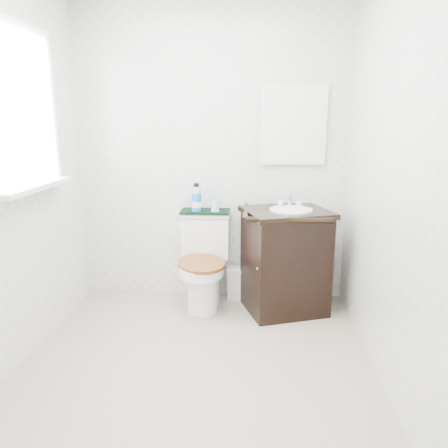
# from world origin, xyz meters

# --- Properties ---
(floor) EXTENTS (2.40, 2.40, 0.00)m
(floor) POSITION_xyz_m (0.00, 0.00, 0.00)
(floor) COLOR #A39C83
(floor) RESTS_ON ground
(wall_back) EXTENTS (2.40, 0.00, 2.40)m
(wall_back) POSITION_xyz_m (0.00, 1.20, 1.20)
(wall_back) COLOR silver
(wall_back) RESTS_ON ground
(wall_front) EXTENTS (2.40, 0.00, 2.40)m
(wall_front) POSITION_xyz_m (0.00, -1.20, 1.20)
(wall_front) COLOR silver
(wall_front) RESTS_ON ground
(wall_left) EXTENTS (0.00, 2.40, 2.40)m
(wall_left) POSITION_xyz_m (-1.10, 0.00, 1.20)
(wall_left) COLOR silver
(wall_left) RESTS_ON ground
(wall_right) EXTENTS (0.00, 2.40, 2.40)m
(wall_right) POSITION_xyz_m (1.10, 0.00, 1.20)
(wall_right) COLOR silver
(wall_right) RESTS_ON ground
(window) EXTENTS (0.02, 0.70, 0.90)m
(window) POSITION_xyz_m (-1.07, 0.25, 1.55)
(window) COLOR white
(window) RESTS_ON wall_left
(mirror) EXTENTS (0.50, 0.02, 0.60)m
(mirror) POSITION_xyz_m (0.65, 1.18, 1.45)
(mirror) COLOR silver
(mirror) RESTS_ON wall_back
(toilet) EXTENTS (0.45, 0.66, 0.75)m
(toilet) POSITION_xyz_m (-0.05, 0.97, 0.33)
(toilet) COLOR white
(toilet) RESTS_ON floor
(vanity) EXTENTS (0.76, 0.71, 0.92)m
(vanity) POSITION_xyz_m (0.60, 0.90, 0.43)
(vanity) COLOR black
(vanity) RESTS_ON floor
(trash_bin) EXTENTS (0.19, 0.15, 0.27)m
(trash_bin) POSITION_xyz_m (0.22, 1.10, 0.14)
(trash_bin) COLOR silver
(trash_bin) RESTS_ON floor
(towel) EXTENTS (0.40, 0.22, 0.02)m
(towel) POSITION_xyz_m (-0.05, 1.09, 0.76)
(towel) COLOR black
(towel) RESTS_ON toilet
(mouthwash_bottle) EXTENTS (0.08, 0.08, 0.23)m
(mouthwash_bottle) POSITION_xyz_m (-0.12, 1.06, 0.87)
(mouthwash_bottle) COLOR blue
(mouthwash_bottle) RESTS_ON towel
(cup) EXTENTS (0.07, 0.07, 0.09)m
(cup) POSITION_xyz_m (0.03, 1.06, 0.81)
(cup) COLOR #90CFEC
(cup) RESTS_ON towel
(soap_bar) EXTENTS (0.08, 0.05, 0.02)m
(soap_bar) POSITION_xyz_m (0.57, 1.00, 0.83)
(soap_bar) COLOR #1A817D
(soap_bar) RESTS_ON vanity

